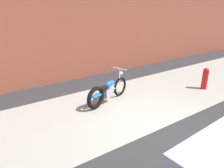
% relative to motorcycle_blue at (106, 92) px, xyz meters
% --- Properties ---
extents(ground_plane, '(80.00, 80.00, 0.00)m').
position_rel_motorcycle_blue_xyz_m(ground_plane, '(0.18, -2.14, -0.40)').
color(ground_plane, '#2D2D30').
extents(sidewalk_slab, '(36.00, 3.50, 0.01)m').
position_rel_motorcycle_blue_xyz_m(sidewalk_slab, '(0.18, -0.39, -0.40)').
color(sidewalk_slab, '#9E998E').
rests_on(sidewalk_slab, ground).
extents(brick_building_wall, '(36.00, 0.50, 5.48)m').
position_rel_motorcycle_blue_xyz_m(brick_building_wall, '(0.18, 3.06, 2.34)').
color(brick_building_wall, brown).
rests_on(brick_building_wall, ground).
extents(motorcycle_blue, '(1.94, 0.84, 1.03)m').
position_rel_motorcycle_blue_xyz_m(motorcycle_blue, '(0.00, 0.00, 0.00)').
color(motorcycle_blue, black).
rests_on(motorcycle_blue, ground).
extents(fire_hydrant, '(0.22, 0.22, 0.84)m').
position_rel_motorcycle_blue_xyz_m(fire_hydrant, '(3.84, -1.08, 0.03)').
color(fire_hydrant, red).
rests_on(fire_hydrant, ground).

